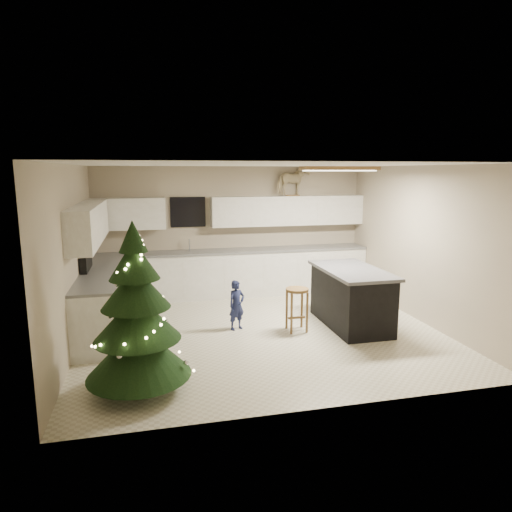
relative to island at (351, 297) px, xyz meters
name	(u,v)px	position (x,y,z in m)	size (l,w,h in m)	color
ground_plane	(261,331)	(-1.50, 0.07, -0.48)	(5.50, 5.50, 0.00)	beige
room_shell	(263,221)	(-1.47, 0.07, 1.27)	(5.52, 5.02, 2.61)	tan
cabinetry	(193,266)	(-2.41, 1.72, 0.28)	(5.50, 3.20, 2.00)	white
island	(351,297)	(0.00, 0.00, 0.00)	(0.90, 1.70, 0.95)	black
bar_stool	(297,299)	(-0.94, -0.04, 0.04)	(0.36, 0.36, 0.69)	brown
christmas_tree	(137,323)	(-3.35, -1.53, 0.33)	(1.24, 1.20, 1.98)	#3F2816
toddler	(237,305)	(-1.86, 0.24, -0.08)	(0.29, 0.19, 0.80)	#151E3C
rocking_horse	(293,181)	(-0.25, 2.40, 1.83)	(0.76, 0.54, 0.61)	brown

